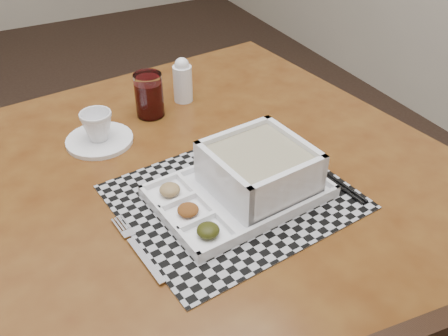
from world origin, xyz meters
The scene contains 10 objects.
dining_table centered at (0.76, -0.78, 0.69)m, with size 1.13×1.13×0.77m.
placemat centered at (0.79, -0.89, 0.77)m, with size 0.43×0.37×0.00m, color #9D9EA4.
serving_tray centered at (0.83, -0.89, 0.81)m, with size 0.34×0.25×0.10m.
fork centered at (0.58, -0.93, 0.77)m, with size 0.04×0.19×0.00m.
spoon centered at (0.97, -0.82, 0.78)m, with size 0.04×0.18×0.01m.
chopsticks centered at (0.99, -0.90, 0.78)m, with size 0.04×0.24×0.01m.
saucer centered at (0.62, -0.57, 0.77)m, with size 0.15×0.15×0.01m, color white.
cup centered at (0.62, -0.57, 0.81)m, with size 0.07×0.07×0.07m, color white.
juice_glass centered at (0.76, -0.51, 0.82)m, with size 0.07×0.07×0.11m.
creamer_bottle centered at (0.86, -0.48, 0.83)m, with size 0.05×0.05×0.12m.
Camera 1 is at (0.43, -1.54, 1.38)m, focal length 40.00 mm.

